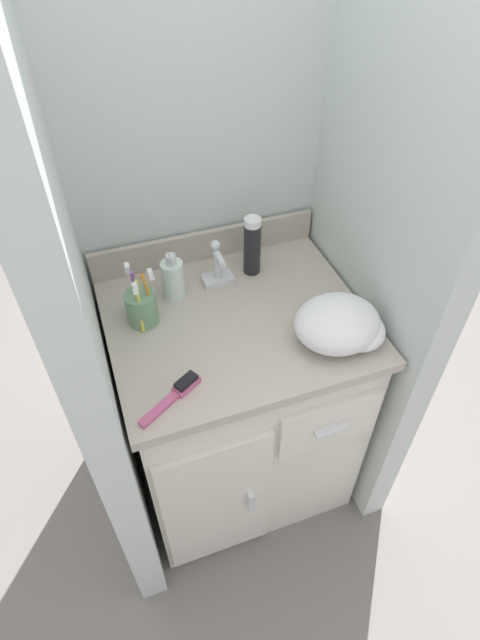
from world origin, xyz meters
name	(u,v)px	position (x,y,z in m)	size (l,w,h in m)	color
ground_plane	(237,467)	(0.00, 0.00, 0.00)	(6.00, 6.00, 0.00)	slate
wall_back	(195,161)	(0.00, 0.35, 1.10)	(0.88, 0.08, 2.20)	silver
wall_left	(59,264)	(-0.40, 0.00, 1.10)	(0.08, 0.67, 2.20)	silver
wall_right	(385,198)	(0.40, 0.00, 1.10)	(0.08, 0.67, 2.20)	silver
vanity	(237,403)	(0.00, 0.00, 0.42)	(0.70, 0.61, 0.81)	silver
backsplash	(205,245)	(0.00, 0.29, 0.85)	(0.70, 0.02, 0.10)	#B2A899
sink_faucet	(218,269)	(0.00, 0.16, 0.86)	(0.09, 0.09, 0.14)	silver
toothbrush_cup	(142,307)	(-0.24, 0.07, 0.86)	(0.09, 0.10, 0.18)	gray
soap_dispenser	(173,279)	(-0.13, 0.15, 0.87)	(0.06, 0.07, 0.15)	silver
shaving_cream_can	(252,246)	(0.11, 0.18, 0.90)	(0.05, 0.05, 0.18)	black
hairbrush	(178,392)	(-0.22, -0.20, 0.82)	(0.17, 0.12, 0.03)	#C1517F
hand_towel	(342,325)	(0.23, -0.17, 0.86)	(0.23, 0.20, 0.12)	white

